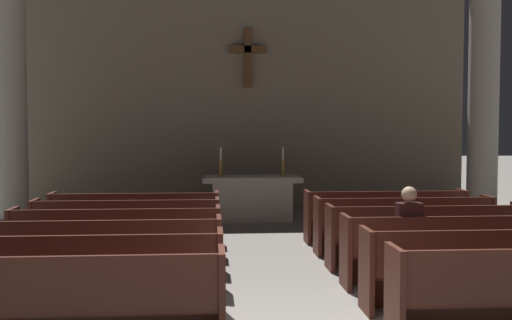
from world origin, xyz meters
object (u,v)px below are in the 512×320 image
(candlestick_left, at_px, (221,167))
(column_right_second, at_px, (483,96))
(pew_left_row_6, at_px, (135,219))
(column_left_second, at_px, (10,94))
(pew_right_row_6, at_px, (386,216))
(pew_left_row_3, at_px, (104,256))
(pew_right_row_5, at_px, (404,225))
(pew_right_row_3, at_px, (455,250))
(pew_left_row_2, at_px, (86,276))
(pew_left_row_1, at_px, (63,303))
(lone_worshipper, at_px, (407,234))
(candlestick_right, at_px, (283,167))
(pew_right_row_2, at_px, (492,268))
(altar, at_px, (252,197))
(pew_left_row_4, at_px, (117,240))
(pew_right_row_4, at_px, (426,236))
(pew_left_row_5, at_px, (127,228))

(candlestick_left, bearing_deg, column_right_second, -6.27)
(pew_left_row_6, height_order, column_left_second, column_left_second)
(pew_left_row_6, bearing_deg, pew_right_row_6, 0.00)
(pew_left_row_3, relative_size, pew_right_row_5, 1.00)
(pew_right_row_3, bearing_deg, pew_left_row_2, -167.13)
(pew_left_row_1, distance_m, lone_worshipper, 4.41)
(pew_left_row_6, bearing_deg, candlestick_right, 42.74)
(lone_worshipper, bearing_deg, pew_right_row_3, -3.41)
(pew_right_row_2, bearing_deg, altar, 108.22)
(pew_left_row_4, distance_m, pew_right_row_4, 4.51)
(pew_left_row_2, distance_m, pew_left_row_4, 2.06)
(pew_left_row_3, relative_size, column_right_second, 0.51)
(pew_left_row_4, height_order, candlestick_left, candlestick_left)
(pew_right_row_3, bearing_deg, altar, 111.17)
(pew_left_row_2, height_order, pew_right_row_3, same)
(pew_left_row_6, relative_size, pew_right_row_4, 1.00)
(pew_right_row_4, bearing_deg, lone_worshipper, -122.45)
(pew_left_row_5, height_order, candlestick_left, candlestick_left)
(pew_left_row_2, bearing_deg, pew_right_row_6, 42.42)
(pew_left_row_3, bearing_deg, candlestick_left, 75.05)
(altar, distance_m, candlestick_left, 0.98)
(pew_left_row_6, relative_size, column_left_second, 0.51)
(pew_left_row_3, bearing_deg, pew_right_row_5, 24.56)
(pew_right_row_4, xyz_separation_m, lone_worshipper, (-0.63, -0.99, 0.22))
(pew_left_row_3, relative_size, pew_left_row_5, 1.00)
(pew_left_row_4, relative_size, candlestick_left, 4.54)
(pew_left_row_3, xyz_separation_m, altar, (2.25, 5.82, 0.06))
(pew_left_row_5, bearing_deg, pew_left_row_6, 90.00)
(pew_right_row_2, relative_size, column_left_second, 0.51)
(column_left_second, distance_m, candlestick_right, 5.98)
(pew_right_row_2, distance_m, altar, 7.21)
(pew_right_row_2, relative_size, candlestick_right, 4.54)
(pew_right_row_3, height_order, altar, altar)
(pew_right_row_6, distance_m, lone_worshipper, 3.12)
(pew_right_row_2, relative_size, pew_right_row_5, 1.00)
(pew_left_row_5, height_order, candlestick_right, candlestick_right)
(pew_right_row_4, distance_m, pew_right_row_5, 1.03)
(pew_left_row_3, height_order, pew_right_row_5, same)
(altar, bearing_deg, column_right_second, -7.13)
(lone_worshipper, bearing_deg, pew_left_row_4, 165.65)
(pew_right_row_3, xyz_separation_m, column_left_second, (-7.29, 5.19, 2.30))
(pew_left_row_2, xyz_separation_m, pew_left_row_6, (0.00, 4.12, 0.00))
(candlestick_left, bearing_deg, pew_right_row_5, -51.85)
(pew_left_row_3, distance_m, column_left_second, 6.32)
(pew_left_row_3, relative_size, lone_worshipper, 2.23)
(pew_right_row_3, relative_size, column_left_second, 0.51)
(pew_right_row_6, relative_size, candlestick_right, 4.54)
(pew_right_row_5, xyz_separation_m, pew_right_row_6, (0.00, 1.03, 0.00))
(candlestick_left, bearing_deg, altar, 0.00)
(pew_left_row_5, xyz_separation_m, pew_right_row_2, (4.51, -3.09, 0.00))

